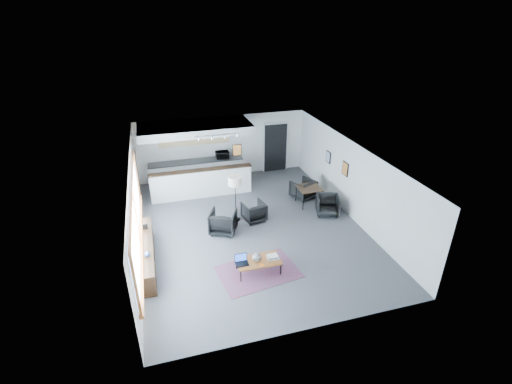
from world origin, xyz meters
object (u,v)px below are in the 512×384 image
object	(u,v)px
armchair_right	(254,211)
dining_table	(309,189)
armchair_left	(223,221)
floor_lamp	(235,182)
dining_chair_far	(303,190)
microwave	(222,154)
coffee_table	(258,261)
laptop	(241,261)
dining_chair_near	(327,206)
book_stack	(273,257)
ceramic_pot	(257,257)

from	to	relation	value
armchair_right	dining_table	xyz separation A→B (m)	(2.24, 0.54, 0.27)
armchair_left	floor_lamp	xyz separation A→B (m)	(0.57, 0.65, 1.00)
dining_chair_far	microwave	world-z (taller)	microwave
coffee_table	dining_chair_far	size ratio (longest dim) A/B	1.78
laptop	armchair_right	world-z (taller)	armchair_right
laptop	armchair_right	size ratio (longest dim) A/B	0.49
armchair_right	floor_lamp	distance (m)	1.22
dining_chair_near	book_stack	bearing A→B (deg)	-120.41
floor_lamp	dining_table	size ratio (longest dim) A/B	1.98
floor_lamp	dining_chair_near	xyz separation A→B (m)	(3.16, -0.52, -1.08)
coffee_table	dining_table	size ratio (longest dim) A/B	1.47
dining_chair_far	laptop	bearing A→B (deg)	24.48
coffee_table	dining_table	distance (m)	4.36
dining_table	ceramic_pot	bearing A→B (deg)	-131.91
armchair_right	floor_lamp	world-z (taller)	floor_lamp
armchair_right	floor_lamp	size ratio (longest dim) A/B	0.44
laptop	floor_lamp	distance (m)	3.09
dining_chair_near	dining_chair_far	xyz separation A→B (m)	(-0.34, 1.40, 0.01)
dining_chair_near	microwave	xyz separation A→B (m)	(-2.89, 4.00, 0.78)
ceramic_pot	laptop	bearing A→B (deg)	175.82
book_stack	floor_lamp	xyz separation A→B (m)	(-0.35, 2.92, 0.97)
coffee_table	book_stack	size ratio (longest dim) A/B	3.79
dining_table	microwave	distance (m)	4.08
book_stack	floor_lamp	size ratio (longest dim) A/B	0.20
book_stack	armchair_left	world-z (taller)	armchair_left
dining_chair_near	microwave	distance (m)	5.00
laptop	dining_chair_near	size ratio (longest dim) A/B	0.54
armchair_left	microwave	size ratio (longest dim) A/B	1.57
book_stack	microwave	xyz separation A→B (m)	(-0.09, 6.40, 0.67)
laptop	dining_chair_far	bearing A→B (deg)	47.07
laptop	dining_chair_far	xyz separation A→B (m)	(3.34, 3.77, -0.12)
floor_lamp	armchair_right	bearing A→B (deg)	-17.93
laptop	book_stack	world-z (taller)	laptop
coffee_table	dining_chair_far	world-z (taller)	dining_chair_far
floor_lamp	dining_table	xyz separation A→B (m)	(2.83, 0.35, -0.79)
coffee_table	armchair_left	size ratio (longest dim) A/B	1.47
armchair_right	dining_chair_far	distance (m)	2.48
microwave	armchair_left	bearing A→B (deg)	-102.86
armchair_left	microwave	world-z (taller)	microwave
book_stack	dining_chair_far	world-z (taller)	dining_chair_far
book_stack	armchair_right	world-z (taller)	armchair_right
coffee_table	dining_chair_far	bearing A→B (deg)	53.35
armchair_left	dining_table	xyz separation A→B (m)	(3.39, 0.99, 0.21)
armchair_right	dining_table	distance (m)	2.32
laptop	book_stack	distance (m)	0.88
book_stack	dining_chair_near	size ratio (longest dim) A/B	0.49
ceramic_pot	armchair_right	xyz separation A→B (m)	(0.69, 2.74, -0.15)
coffee_table	dining_chair_far	distance (m)	4.76
dining_table	dining_chair_far	distance (m)	0.60
floor_lamp	dining_chair_far	xyz separation A→B (m)	(2.82, 0.88, -1.07)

